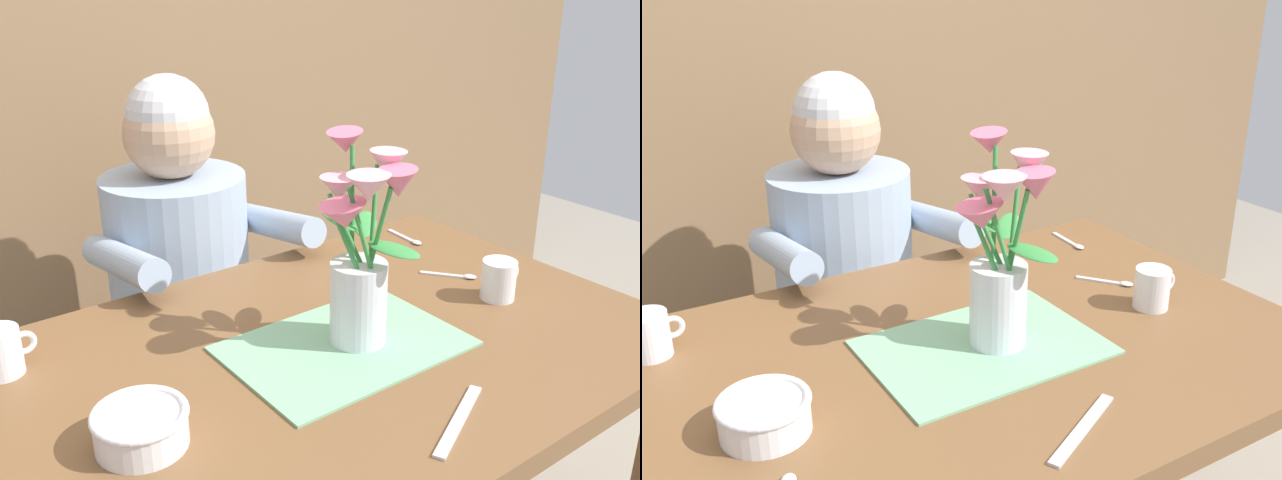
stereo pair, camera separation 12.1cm
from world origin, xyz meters
TOP-DOWN VIEW (x-y plane):
  - wood_panel_backdrop at (0.00, 1.05)m, footprint 4.00×0.10m
  - dining_table at (0.00, 0.00)m, footprint 1.20×0.80m
  - seated_person at (0.01, 0.62)m, footprint 0.45×0.47m
  - striped_placemat at (0.02, -0.02)m, footprint 0.40×0.28m
  - flower_vase at (0.04, -0.02)m, footprint 0.19×0.21m
  - ceramic_bowl at (-0.38, -0.05)m, footprint 0.14×0.14m
  - dinner_knife at (0.01, -0.29)m, footprint 0.18×0.10m
  - ceramic_mug at (-0.48, 0.25)m, footprint 0.09×0.07m
  - tea_cup at (0.38, -0.05)m, footprint 0.09×0.07m
  - spoon_1 at (0.46, 0.28)m, footprint 0.02×0.12m
  - spoon_2 at (0.39, 0.06)m, footprint 0.08×0.10m

SIDE VIEW (x-z plane):
  - seated_person at x=0.01m, z-range 0.00..1.13m
  - dining_table at x=0.00m, z-range 0.27..1.01m
  - striped_placemat at x=0.02m, z-range 0.74..0.74m
  - dinner_knife at x=0.01m, z-range 0.74..0.74m
  - spoon_1 at x=0.46m, z-range 0.74..0.75m
  - spoon_2 at x=0.39m, z-range 0.74..0.75m
  - ceramic_bowl at x=-0.38m, z-range 0.74..0.80m
  - ceramic_mug at x=-0.48m, z-range 0.74..0.82m
  - tea_cup at x=0.38m, z-range 0.74..0.82m
  - flower_vase at x=0.04m, z-range 0.73..1.10m
  - wood_panel_backdrop at x=0.00m, z-range 0.00..2.50m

